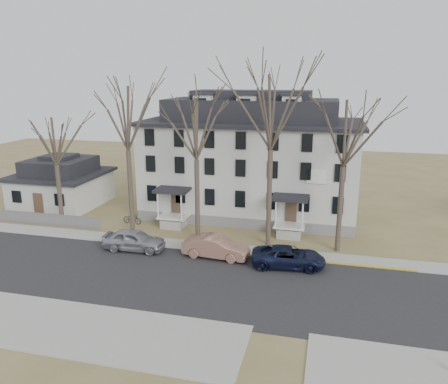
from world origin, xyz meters
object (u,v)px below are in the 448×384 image
(tree_far_left, at_px, (126,114))
(car_tan, at_px, (216,247))
(small_house, at_px, (62,184))
(tree_center, at_px, (272,107))
(car_navy, at_px, (288,257))
(boarding_house, at_px, (251,160))
(tree_mid_right, at_px, (346,129))
(car_silver, at_px, (134,240))
(tree_mid_left, at_px, (196,125))
(bicycle_left, at_px, (132,219))
(tree_bungalow, at_px, (54,138))

(tree_far_left, distance_m, car_tan, 13.29)
(small_house, distance_m, tree_center, 25.41)
(car_navy, bearing_deg, boarding_house, 16.49)
(boarding_house, bearing_deg, tree_center, -69.80)
(tree_mid_right, relative_size, car_silver, 2.58)
(small_house, bearing_deg, car_silver, -37.62)
(tree_far_left, bearing_deg, tree_mid_left, 0.00)
(car_navy, bearing_deg, tree_mid_left, 57.66)
(tree_center, xyz_separation_m, bicycle_left, (-13.01, 2.05, -10.59))
(car_silver, xyz_separation_m, bicycle_left, (-2.93, 5.81, -0.34))
(boarding_house, distance_m, car_tan, 12.62)
(tree_center, bearing_deg, bicycle_left, 171.04)
(car_tan, bearing_deg, tree_mid_right, -63.71)
(tree_center, height_order, car_silver, tree_center)
(tree_center, height_order, car_navy, tree_center)
(car_silver, bearing_deg, small_house, 50.42)
(tree_bungalow, height_order, car_navy, tree_bungalow)
(boarding_house, xyz_separation_m, tree_far_left, (-9.00, -8.15, 4.96))
(tree_center, distance_m, bicycle_left, 16.90)
(tree_mid_left, bearing_deg, tree_bungalow, 180.00)
(small_house, height_order, tree_bungalow, tree_bungalow)
(boarding_house, bearing_deg, car_tan, -92.20)
(tree_center, distance_m, car_navy, 11.27)
(tree_mid_left, height_order, car_tan, tree_mid_left)
(tree_mid_left, bearing_deg, tree_far_left, 180.00)
(boarding_house, relative_size, tree_far_left, 1.52)
(tree_far_left, distance_m, tree_mid_left, 6.05)
(car_silver, xyz_separation_m, car_navy, (12.13, -0.20, -0.11))
(bicycle_left, bearing_deg, car_navy, -104.41)
(tree_far_left, relative_size, tree_mid_right, 1.08)
(tree_far_left, relative_size, tree_bungalow, 1.27)
(tree_far_left, height_order, tree_bungalow, tree_far_left)
(tree_center, height_order, car_tan, tree_center)
(tree_bungalow, xyz_separation_m, car_silver, (8.92, -3.76, -7.28))
(car_tan, xyz_separation_m, bicycle_left, (-9.56, 5.66, -0.33))
(car_navy, bearing_deg, tree_mid_right, -47.19)
(bicycle_left, bearing_deg, car_silver, -145.89)
(car_tan, height_order, car_navy, car_tan)
(tree_bungalow, bearing_deg, tree_mid_right, 0.00)
(car_silver, height_order, car_tan, car_silver)
(tree_mid_left, xyz_separation_m, tree_center, (6.00, 0.00, 1.48))
(tree_bungalow, bearing_deg, car_navy, -10.66)
(boarding_house, bearing_deg, car_silver, -120.73)
(tree_far_left, xyz_separation_m, tree_mid_left, (6.00, 0.00, -0.74))
(tree_mid_left, relative_size, tree_center, 0.87)
(boarding_house, relative_size, tree_mid_left, 1.63)
(tree_mid_right, relative_size, tree_bungalow, 1.18)
(boarding_house, height_order, tree_center, tree_center)
(tree_mid_left, distance_m, tree_mid_right, 11.50)
(tree_center, relative_size, tree_bungalow, 1.36)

